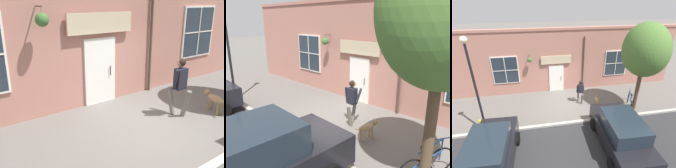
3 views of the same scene
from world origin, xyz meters
TOP-DOWN VIEW (x-y plane):
  - ground_plane at (0.00, 0.00)m, footprint 90.00×90.00m
  - storefront_facade at (-2.34, -0.01)m, footprint 0.95×18.00m
  - pedestrian_walking at (-0.08, 0.86)m, footprint 0.71×0.55m
  - dog_on_leash at (0.37, 1.93)m, footprint 1.02×0.37m

SIDE VIEW (x-z plane):
  - ground_plane at x=0.00m, z-range 0.00..0.00m
  - dog_on_leash at x=0.37m, z-range 0.10..0.74m
  - pedestrian_walking at x=-0.08m, z-range 0.17..1.87m
  - storefront_facade at x=-2.34m, z-range 0.00..4.74m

